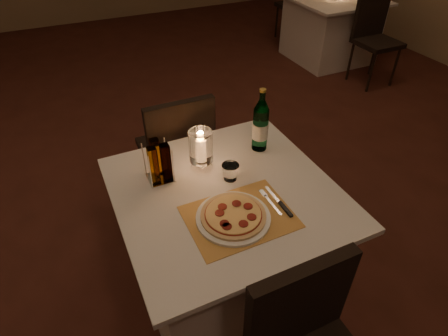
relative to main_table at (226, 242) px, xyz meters
name	(u,v)px	position (x,y,z in m)	size (l,w,h in m)	color
floor	(182,237)	(-0.11, 0.46, -0.38)	(8.00, 10.00, 0.02)	#481F17
main_table	(226,242)	(0.00, 0.00, 0.00)	(1.00, 1.00, 0.74)	silver
chair_far	(178,145)	(0.00, 0.71, 0.18)	(0.42, 0.42, 0.90)	black
placemat	(239,217)	(-0.02, -0.18, 0.37)	(0.45, 0.34, 0.00)	#C68F45
plate	(233,217)	(-0.05, -0.18, 0.38)	(0.32, 0.32, 0.01)	white
pizza	(233,215)	(-0.05, -0.18, 0.39)	(0.28, 0.28, 0.02)	#D8B77F
fork	(269,200)	(0.15, -0.15, 0.37)	(0.02, 0.18, 0.00)	silver
knife	(283,206)	(0.18, -0.21, 0.37)	(0.02, 0.22, 0.01)	black
tumbler	(230,172)	(0.06, 0.07, 0.41)	(0.08, 0.08, 0.08)	white
water_bottle	(260,126)	(0.31, 0.24, 0.51)	(0.08, 0.08, 0.35)	#5BAA7A
hurricane_candle	(201,148)	(-0.04, 0.20, 0.50)	(0.11, 0.11, 0.22)	white
cruet_caddy	(159,163)	(-0.25, 0.21, 0.46)	(0.12, 0.12, 0.21)	white
neighbor_table_right	(330,29)	(2.65, 2.56, 0.00)	(1.00, 1.00, 0.74)	silver
neighbor_chair_ra	(374,32)	(2.65, 1.84, 0.18)	(0.42, 0.42, 0.90)	black
neighbor_chair_rb	(299,0)	(2.65, 3.27, 0.18)	(0.42, 0.42, 0.90)	black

